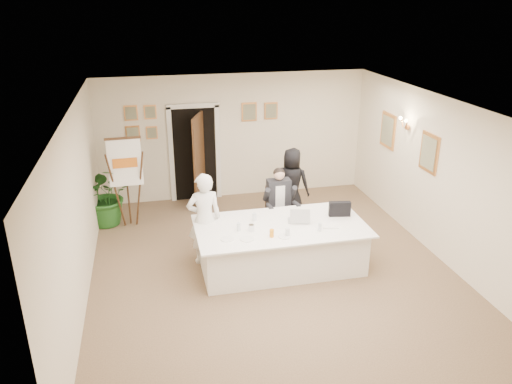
{
  "coord_description": "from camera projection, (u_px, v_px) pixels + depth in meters",
  "views": [
    {
      "loc": [
        -1.89,
        -7.22,
        4.37
      ],
      "look_at": [
        -0.14,
        0.6,
        1.19
      ],
      "focal_mm": 35.0,
      "sensor_mm": 36.0,
      "label": 1
    }
  ],
  "objects": [
    {
      "name": "flip_chart",
      "position": [
        127.0,
        187.0,
        9.81
      ],
      "size": [
        0.64,
        0.42,
        1.83
      ],
      "color": "#321E10",
      "rests_on": "floor"
    },
    {
      "name": "potted_palm",
      "position": [
        106.0,
        195.0,
        10.02
      ],
      "size": [
        1.34,
        1.23,
        1.26
      ],
      "primitive_type": "imported",
      "rotation": [
        0.0,
        0.0,
        0.24
      ],
      "color": "#1F561C",
      "rests_on": "floor"
    },
    {
      "name": "plate_mid",
      "position": [
        247.0,
        239.0,
        7.87
      ],
      "size": [
        0.24,
        0.24,
        0.01
      ],
      "primitive_type": "cylinder",
      "rotation": [
        0.0,
        0.0,
        -0.1
      ],
      "color": "white",
      "rests_on": "conference_table"
    },
    {
      "name": "plate_left",
      "position": [
        227.0,
        239.0,
        7.87
      ],
      "size": [
        0.25,
        0.25,
        0.01
      ],
      "primitive_type": "cylinder",
      "rotation": [
        0.0,
        0.0,
        0.16
      ],
      "color": "white",
      "rests_on": "conference_table"
    },
    {
      "name": "ceiling",
      "position": [
        274.0,
        107.0,
        7.52
      ],
      "size": [
        6.0,
        7.0,
        0.02
      ],
      "primitive_type": "cube",
      "color": "white",
      "rests_on": "wall_back"
    },
    {
      "name": "conference_table",
      "position": [
        280.0,
        245.0,
        8.5
      ],
      "size": [
        2.86,
        1.52,
        0.78
      ],
      "color": "silver",
      "rests_on": "floor"
    },
    {
      "name": "wall_front",
      "position": [
        362.0,
        322.0,
        4.86
      ],
      "size": [
        6.0,
        0.1,
        2.8
      ],
      "primitive_type": "cube",
      "color": "#EAE2C5",
      "rests_on": "floor"
    },
    {
      "name": "laptop",
      "position": [
        298.0,
        213.0,
        8.46
      ],
      "size": [
        0.41,
        0.42,
        0.28
      ],
      "primitive_type": null,
      "rotation": [
        0.0,
        0.0,
        -0.23
      ],
      "color": "#B7BABC",
      "rests_on": "conference_table"
    },
    {
      "name": "steel_jug",
      "position": [
        251.0,
        228.0,
        8.14
      ],
      "size": [
        0.11,
        0.11,
        0.11
      ],
      "primitive_type": "cylinder",
      "rotation": [
        0.0,
        0.0,
        -0.12
      ],
      "color": "silver",
      "rests_on": "conference_table"
    },
    {
      "name": "floor",
      "position": [
        272.0,
        268.0,
        8.55
      ],
      "size": [
        7.0,
        7.0,
        0.0
      ],
      "primitive_type": "plane",
      "color": "brown",
      "rests_on": "ground"
    },
    {
      "name": "pictures_back_wall",
      "position": [
        198.0,
        119.0,
        10.85
      ],
      "size": [
        3.4,
        0.06,
        0.8
      ],
      "primitive_type": null,
      "color": "#E1954D",
      "rests_on": "wall_back"
    },
    {
      "name": "glass_c",
      "position": [
        320.0,
        227.0,
        8.13
      ],
      "size": [
        0.07,
        0.07,
        0.14
      ],
      "primitive_type": "cylinder",
      "rotation": [
        0.0,
        0.0,
        -0.2
      ],
      "color": "silver",
      "rests_on": "conference_table"
    },
    {
      "name": "glass_d",
      "position": [
        254.0,
        217.0,
        8.49
      ],
      "size": [
        0.07,
        0.07,
        0.14
      ],
      "primitive_type": "cylinder",
      "rotation": [
        0.0,
        0.0,
        -0.08
      ],
      "color": "silver",
      "rests_on": "conference_table"
    },
    {
      "name": "paper_stack",
      "position": [
        330.0,
        226.0,
        8.29
      ],
      "size": [
        0.31,
        0.25,
        0.03
      ],
      "primitive_type": "cube",
      "rotation": [
        0.0,
        0.0,
        -0.29
      ],
      "color": "white",
      "rests_on": "conference_table"
    },
    {
      "name": "glass_a",
      "position": [
        239.0,
        227.0,
        8.13
      ],
      "size": [
        0.07,
        0.07,
        0.14
      ],
      "primitive_type": "cylinder",
      "rotation": [
        0.0,
        0.0,
        0.24
      ],
      "color": "silver",
      "rests_on": "conference_table"
    },
    {
      "name": "wall_left",
      "position": [
        78.0,
        209.0,
        7.42
      ],
      "size": [
        0.1,
        7.0,
        2.8
      ],
      "primitive_type": "cube",
      "color": "#EAE2C5",
      "rests_on": "floor"
    },
    {
      "name": "wall_sconce",
      "position": [
        405.0,
        123.0,
        9.45
      ],
      "size": [
        0.2,
        0.3,
        0.24
      ],
      "primitive_type": null,
      "color": "#B46D39",
      "rests_on": "wall_right"
    },
    {
      "name": "seated_man",
      "position": [
        279.0,
        203.0,
        9.45
      ],
      "size": [
        0.71,
        0.74,
        1.4
      ],
      "primitive_type": null,
      "rotation": [
        0.0,
        0.0,
        0.19
      ],
      "color": "black",
      "rests_on": "floor"
    },
    {
      "name": "wall_right",
      "position": [
        440.0,
        179.0,
        8.64
      ],
      "size": [
        0.1,
        7.0,
        2.8
      ],
      "primitive_type": "cube",
      "color": "#EAE2C5",
      "rests_on": "floor"
    },
    {
      "name": "standing_woman",
      "position": [
        292.0,
        184.0,
        10.26
      ],
      "size": [
        0.87,
        0.78,
        1.5
      ],
      "primitive_type": "imported",
      "rotation": [
        0.0,
        0.0,
        2.62
      ],
      "color": "black",
      "rests_on": "floor"
    },
    {
      "name": "glass_b",
      "position": [
        287.0,
        232.0,
        7.95
      ],
      "size": [
        0.08,
        0.08,
        0.14
      ],
      "primitive_type": "cylinder",
      "rotation": [
        0.0,
        0.0,
        0.21
      ],
      "color": "silver",
      "rests_on": "conference_table"
    },
    {
      "name": "standing_man",
      "position": [
        204.0,
        219.0,
        8.49
      ],
      "size": [
        0.63,
        0.44,
        1.64
      ],
      "primitive_type": "imported",
      "rotation": [
        0.0,
        0.0,
        3.23
      ],
      "color": "white",
      "rests_on": "floor"
    },
    {
      "name": "pictures_right_wall",
      "position": [
        407.0,
        141.0,
        9.6
      ],
      "size": [
        0.06,
        2.2,
        0.8
      ],
      "primitive_type": null,
      "color": "#E1954D",
      "rests_on": "wall_right"
    },
    {
      "name": "laptop_bag",
      "position": [
        340.0,
        209.0,
        8.66
      ],
      "size": [
        0.39,
        0.17,
        0.26
      ],
      "primitive_type": "cube",
      "rotation": [
        0.0,
        0.0,
        -0.18
      ],
      "color": "black",
      "rests_on": "conference_table"
    },
    {
      "name": "plate_near",
      "position": [
        284.0,
        236.0,
        7.95
      ],
      "size": [
        0.24,
        0.24,
        0.01
      ],
      "primitive_type": "cylinder",
      "rotation": [
        0.0,
        0.0,
        -0.22
      ],
      "color": "white",
      "rests_on": "conference_table"
    },
    {
      "name": "oj_glass",
      "position": [
        272.0,
        233.0,
        7.93
      ],
      "size": [
        0.09,
        0.09,
        0.13
      ],
      "primitive_type": "cylinder",
      "rotation": [
        0.0,
        0.0,
        0.22
      ],
      "color": "orange",
      "rests_on": "conference_table"
    },
    {
      "name": "doorway",
      "position": [
        196.0,
        157.0,
        11.0
      ],
      "size": [
        1.14,
        0.86,
        2.2
      ],
      "color": "black",
      "rests_on": "floor"
    },
    {
      "name": "wall_back",
      "position": [
        234.0,
        137.0,
        11.21
      ],
      "size": [
        6.0,
        0.1,
        2.8
      ],
      "primitive_type": "cube",
      "color": "#EAE2C5",
      "rests_on": "floor"
    }
  ]
}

